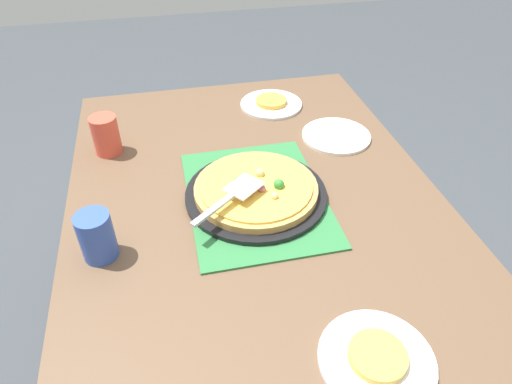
{
  "coord_description": "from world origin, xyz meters",
  "views": [
    {
      "loc": [
        0.93,
        -0.21,
        1.53
      ],
      "look_at": [
        0.0,
        0.0,
        0.77
      ],
      "focal_mm": 31.93,
      "sensor_mm": 36.0,
      "label": 1
    }
  ],
  "objects_px": {
    "served_slice_right": "(271,101)",
    "cup_far": "(97,236)",
    "plate_far_right": "(271,104)",
    "plate_side": "(336,136)",
    "plate_near_left": "(376,360)",
    "pizza_pan": "(256,194)",
    "pizza": "(256,188)",
    "pizza_server": "(231,196)",
    "served_slice_left": "(378,356)",
    "cup_near": "(106,135)"
  },
  "relations": [
    {
      "from": "served_slice_left",
      "to": "pizza_server",
      "type": "distance_m",
      "value": 0.5
    },
    {
      "from": "served_slice_right",
      "to": "pizza_server",
      "type": "height_order",
      "value": "pizza_server"
    },
    {
      "from": "pizza_server",
      "to": "plate_far_right",
      "type": "bearing_deg",
      "value": 156.57
    },
    {
      "from": "plate_near_left",
      "to": "plate_side",
      "type": "xyz_separation_m",
      "value": [
        -0.76,
        0.2,
        0.0
      ]
    },
    {
      "from": "pizza_pan",
      "to": "pizza_server",
      "type": "height_order",
      "value": "pizza_server"
    },
    {
      "from": "pizza_server",
      "to": "pizza_pan",
      "type": "bearing_deg",
      "value": 128.98
    },
    {
      "from": "pizza",
      "to": "cup_near",
      "type": "relative_size",
      "value": 2.75
    },
    {
      "from": "plate_far_right",
      "to": "cup_near",
      "type": "height_order",
      "value": "cup_near"
    },
    {
      "from": "plate_far_right",
      "to": "served_slice_left",
      "type": "relative_size",
      "value": 2.0
    },
    {
      "from": "plate_near_left",
      "to": "cup_far",
      "type": "height_order",
      "value": "cup_far"
    },
    {
      "from": "pizza",
      "to": "pizza_server",
      "type": "relative_size",
      "value": 1.6
    },
    {
      "from": "plate_near_left",
      "to": "cup_near",
      "type": "xyz_separation_m",
      "value": [
        -0.84,
        -0.51,
        0.06
      ]
    },
    {
      "from": "plate_side",
      "to": "served_slice_right",
      "type": "height_order",
      "value": "served_slice_right"
    },
    {
      "from": "cup_near",
      "to": "cup_far",
      "type": "xyz_separation_m",
      "value": [
        0.44,
        -0.01,
        0.0
      ]
    },
    {
      "from": "plate_side",
      "to": "cup_near",
      "type": "xyz_separation_m",
      "value": [
        -0.07,
        -0.71,
        0.06
      ]
    },
    {
      "from": "pizza",
      "to": "served_slice_left",
      "type": "distance_m",
      "value": 0.53
    },
    {
      "from": "served_slice_right",
      "to": "cup_far",
      "type": "distance_m",
      "value": 0.84
    },
    {
      "from": "pizza",
      "to": "plate_far_right",
      "type": "xyz_separation_m",
      "value": [
        -0.5,
        0.17,
        -0.03
      ]
    },
    {
      "from": "served_slice_left",
      "to": "cup_near",
      "type": "distance_m",
      "value": 0.98
    },
    {
      "from": "plate_near_left",
      "to": "plate_far_right",
      "type": "height_order",
      "value": "same"
    },
    {
      "from": "plate_side",
      "to": "cup_far",
      "type": "xyz_separation_m",
      "value": [
        0.37,
        -0.72,
        0.06
      ]
    },
    {
      "from": "plate_far_right",
      "to": "served_slice_left",
      "type": "xyz_separation_m",
      "value": [
        1.02,
        -0.05,
        0.01
      ]
    },
    {
      "from": "served_slice_left",
      "to": "pizza_server",
      "type": "bearing_deg",
      "value": -157.28
    },
    {
      "from": "served_slice_right",
      "to": "pizza",
      "type": "bearing_deg",
      "value": -18.43
    },
    {
      "from": "pizza_pan",
      "to": "pizza",
      "type": "distance_m",
      "value": 0.02
    },
    {
      "from": "cup_near",
      "to": "pizza",
      "type": "bearing_deg",
      "value": 51.16
    },
    {
      "from": "served_slice_right",
      "to": "cup_far",
      "type": "height_order",
      "value": "cup_far"
    },
    {
      "from": "plate_far_right",
      "to": "plate_side",
      "type": "bearing_deg",
      "value": 31.28
    },
    {
      "from": "pizza_pan",
      "to": "plate_near_left",
      "type": "relative_size",
      "value": 1.73
    },
    {
      "from": "plate_near_left",
      "to": "plate_side",
      "type": "distance_m",
      "value": 0.79
    },
    {
      "from": "cup_near",
      "to": "pizza_server",
      "type": "relative_size",
      "value": 0.58
    },
    {
      "from": "plate_far_right",
      "to": "pizza",
      "type": "bearing_deg",
      "value": -18.43
    },
    {
      "from": "plate_far_right",
      "to": "served_slice_left",
      "type": "distance_m",
      "value": 1.02
    },
    {
      "from": "served_slice_right",
      "to": "served_slice_left",
      "type": "bearing_deg",
      "value": -2.82
    },
    {
      "from": "served_slice_left",
      "to": "cup_far",
      "type": "relative_size",
      "value": 0.92
    },
    {
      "from": "plate_near_left",
      "to": "pizza_server",
      "type": "xyz_separation_m",
      "value": [
        -0.46,
        -0.19,
        0.06
      ]
    },
    {
      "from": "cup_near",
      "to": "served_slice_right",
      "type": "bearing_deg",
      "value": 107.96
    },
    {
      "from": "plate_far_right",
      "to": "plate_side",
      "type": "relative_size",
      "value": 1.0
    },
    {
      "from": "plate_far_right",
      "to": "cup_far",
      "type": "relative_size",
      "value": 1.83
    },
    {
      "from": "cup_near",
      "to": "cup_far",
      "type": "bearing_deg",
      "value": -0.73
    },
    {
      "from": "plate_side",
      "to": "cup_far",
      "type": "bearing_deg",
      "value": -62.65
    },
    {
      "from": "cup_far",
      "to": "pizza_server",
      "type": "xyz_separation_m",
      "value": [
        -0.06,
        0.32,
        0.01
      ]
    },
    {
      "from": "pizza",
      "to": "plate_side",
      "type": "distance_m",
      "value": 0.4
    },
    {
      "from": "cup_near",
      "to": "plate_side",
      "type": "bearing_deg",
      "value": 84.27
    },
    {
      "from": "plate_far_right",
      "to": "pizza_server",
      "type": "bearing_deg",
      "value": -23.43
    },
    {
      "from": "plate_far_right",
      "to": "cup_far",
      "type": "bearing_deg",
      "value": -42.14
    },
    {
      "from": "pizza",
      "to": "plate_far_right",
      "type": "distance_m",
      "value": 0.52
    },
    {
      "from": "pizza_pan",
      "to": "pizza",
      "type": "height_order",
      "value": "pizza"
    },
    {
      "from": "pizza_pan",
      "to": "plate_side",
      "type": "xyz_separation_m",
      "value": [
        -0.24,
        0.32,
        -0.01
      ]
    },
    {
      "from": "pizza",
      "to": "plate_side",
      "type": "relative_size",
      "value": 1.5
    }
  ]
}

